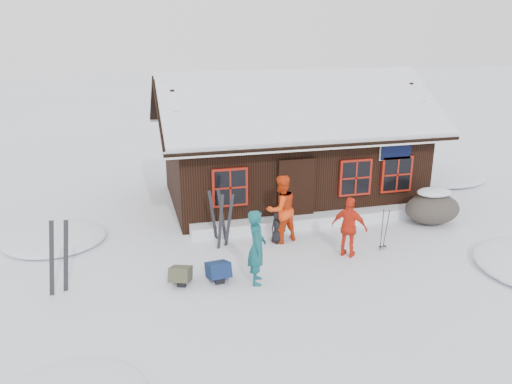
{
  "coord_description": "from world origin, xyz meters",
  "views": [
    {
      "loc": [
        -3.85,
        -10.87,
        5.63
      ],
      "look_at": [
        -0.45,
        1.98,
        1.3
      ],
      "focal_mm": 35.0,
      "sensor_mm": 36.0,
      "label": 1
    }
  ],
  "objects_px": {
    "skier_orange_left": "(281,209)",
    "ski_pair_left": "(59,258)",
    "backpack_olive": "(181,277)",
    "skier_teal": "(257,247)",
    "boulder": "(432,208)",
    "backpack_blue": "(218,273)",
    "skier_crouched": "(278,227)",
    "skier_orange_right": "(349,227)",
    "ski_poles": "(384,230)"
  },
  "relations": [
    {
      "from": "boulder",
      "to": "ski_poles",
      "type": "bearing_deg",
      "value": -150.15
    },
    {
      "from": "skier_orange_left",
      "to": "backpack_blue",
      "type": "relative_size",
      "value": 2.94
    },
    {
      "from": "backpack_olive",
      "to": "ski_poles",
      "type": "bearing_deg",
      "value": 25.25
    },
    {
      "from": "skier_orange_left",
      "to": "ski_pair_left",
      "type": "relative_size",
      "value": 1.07
    },
    {
      "from": "skier_orange_left",
      "to": "boulder",
      "type": "bearing_deg",
      "value": 163.9
    },
    {
      "from": "skier_orange_right",
      "to": "skier_crouched",
      "type": "relative_size",
      "value": 1.71
    },
    {
      "from": "boulder",
      "to": "ski_poles",
      "type": "distance_m",
      "value": 2.74
    },
    {
      "from": "ski_pair_left",
      "to": "backpack_blue",
      "type": "height_order",
      "value": "ski_pair_left"
    },
    {
      "from": "skier_crouched",
      "to": "ski_pair_left",
      "type": "relative_size",
      "value": 0.53
    },
    {
      "from": "ski_pair_left",
      "to": "ski_poles",
      "type": "xyz_separation_m",
      "value": [
        8.09,
        0.25,
        -0.3
      ]
    },
    {
      "from": "skier_orange_right",
      "to": "ski_pair_left",
      "type": "relative_size",
      "value": 0.9
    },
    {
      "from": "ski_pair_left",
      "to": "backpack_olive",
      "type": "bearing_deg",
      "value": -13.11
    },
    {
      "from": "skier_orange_right",
      "to": "skier_teal",
      "type": "bearing_deg",
      "value": 58.38
    },
    {
      "from": "ski_poles",
      "to": "skier_crouched",
      "type": "bearing_deg",
      "value": 155.97
    },
    {
      "from": "skier_crouched",
      "to": "backpack_blue",
      "type": "relative_size",
      "value": 1.44
    },
    {
      "from": "boulder",
      "to": "backpack_olive",
      "type": "relative_size",
      "value": 2.82
    },
    {
      "from": "ski_pair_left",
      "to": "boulder",
      "type": "bearing_deg",
      "value": 1.51
    },
    {
      "from": "skier_orange_right",
      "to": "ski_pair_left",
      "type": "xyz_separation_m",
      "value": [
        -7.01,
        -0.11,
        0.04
      ]
    },
    {
      "from": "boulder",
      "to": "ski_pair_left",
      "type": "bearing_deg",
      "value": -171.23
    },
    {
      "from": "ski_poles",
      "to": "skier_teal",
      "type": "bearing_deg",
      "value": -166.32
    },
    {
      "from": "skier_teal",
      "to": "backpack_olive",
      "type": "relative_size",
      "value": 2.99
    },
    {
      "from": "skier_teal",
      "to": "ski_pair_left",
      "type": "bearing_deg",
      "value": 94.37
    },
    {
      "from": "skier_orange_left",
      "to": "backpack_olive",
      "type": "relative_size",
      "value": 3.19
    },
    {
      "from": "skier_teal",
      "to": "skier_crouched",
      "type": "xyz_separation_m",
      "value": [
        1.15,
        2.07,
        -0.42
      ]
    },
    {
      "from": "backpack_blue",
      "to": "backpack_olive",
      "type": "height_order",
      "value": "backpack_blue"
    },
    {
      "from": "boulder",
      "to": "ski_poles",
      "type": "xyz_separation_m",
      "value": [
        -2.37,
        -1.36,
        0.04
      ]
    },
    {
      "from": "backpack_olive",
      "to": "boulder",
      "type": "bearing_deg",
      "value": 33.3
    },
    {
      "from": "ski_pair_left",
      "to": "ski_poles",
      "type": "height_order",
      "value": "ski_pair_left"
    },
    {
      "from": "backpack_blue",
      "to": "skier_crouched",
      "type": "bearing_deg",
      "value": 35.19
    },
    {
      "from": "skier_orange_left",
      "to": "backpack_olive",
      "type": "xyz_separation_m",
      "value": [
        -2.98,
        -1.75,
        -0.79
      ]
    },
    {
      "from": "backpack_olive",
      "to": "skier_teal",
      "type": "bearing_deg",
      "value": 7.05
    },
    {
      "from": "skier_orange_right",
      "to": "skier_crouched",
      "type": "bearing_deg",
      "value": 1.66
    },
    {
      "from": "skier_orange_left",
      "to": "ski_pair_left",
      "type": "xyz_separation_m",
      "value": [
        -5.6,
        -1.48,
        -0.12
      ]
    },
    {
      "from": "skier_orange_right",
      "to": "ski_poles",
      "type": "xyz_separation_m",
      "value": [
        1.08,
        0.14,
        -0.26
      ]
    },
    {
      "from": "skier_teal",
      "to": "backpack_olive",
      "type": "distance_m",
      "value": 1.92
    },
    {
      "from": "skier_crouched",
      "to": "backpack_blue",
      "type": "distance_m",
      "value": 2.66
    },
    {
      "from": "skier_crouched",
      "to": "backpack_olive",
      "type": "distance_m",
      "value": 3.34
    },
    {
      "from": "ski_poles",
      "to": "backpack_blue",
      "type": "height_order",
      "value": "ski_poles"
    },
    {
      "from": "skier_crouched",
      "to": "backpack_blue",
      "type": "bearing_deg",
      "value": -159.26
    },
    {
      "from": "ski_poles",
      "to": "skier_orange_right",
      "type": "bearing_deg",
      "value": -172.63
    },
    {
      "from": "skier_orange_right",
      "to": "ski_poles",
      "type": "bearing_deg",
      "value": -130.41
    },
    {
      "from": "skier_orange_left",
      "to": "skier_orange_right",
      "type": "relative_size",
      "value": 1.19
    },
    {
      "from": "skier_orange_right",
      "to": "ski_pair_left",
      "type": "distance_m",
      "value": 7.01
    },
    {
      "from": "backpack_blue",
      "to": "ski_pair_left",
      "type": "bearing_deg",
      "value": 168.87
    },
    {
      "from": "skier_teal",
      "to": "ski_pair_left",
      "type": "distance_m",
      "value": 4.39
    },
    {
      "from": "skier_orange_left",
      "to": "ski_pair_left",
      "type": "distance_m",
      "value": 5.79
    },
    {
      "from": "skier_orange_left",
      "to": "skier_orange_right",
      "type": "distance_m",
      "value": 1.97
    },
    {
      "from": "skier_orange_right",
      "to": "ski_poles",
      "type": "distance_m",
      "value": 1.12
    },
    {
      "from": "boulder",
      "to": "ski_pair_left",
      "type": "xyz_separation_m",
      "value": [
        -10.47,
        -1.61,
        0.34
      ]
    },
    {
      "from": "skier_orange_right",
      "to": "backpack_olive",
      "type": "xyz_separation_m",
      "value": [
        -4.39,
        -0.38,
        -0.64
      ]
    }
  ]
}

